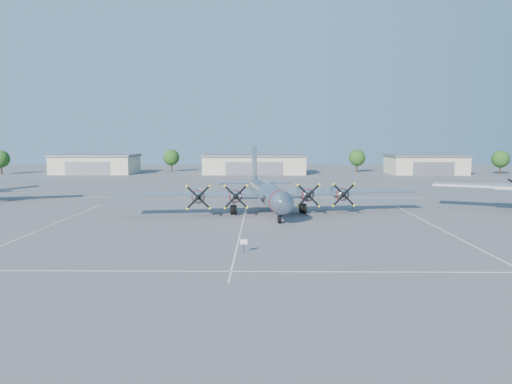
{
  "coord_description": "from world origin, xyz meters",
  "views": [
    {
      "loc": [
        2.38,
        -58.61,
        10.01
      ],
      "look_at": [
        1.51,
        4.02,
        3.2
      ],
      "focal_mm": 35.0,
      "sensor_mm": 36.0,
      "label": 1
    }
  ],
  "objects_px": {
    "hangar_center": "(255,164)",
    "tree_west": "(171,157)",
    "tree_far_west": "(1,159)",
    "hangar_east": "(425,164)",
    "main_bomber_b29": "(266,212)",
    "hangar_west": "(96,164)",
    "tree_far_east": "(501,159)",
    "info_placard": "(244,243)",
    "tree_east": "(357,158)"
  },
  "relations": [
    {
      "from": "hangar_west",
      "to": "info_placard",
      "type": "distance_m",
      "value": 107.99
    },
    {
      "from": "tree_far_west",
      "to": "info_placard",
      "type": "xyz_separation_m",
      "value": [
        70.71,
        -93.85,
        -3.37
      ]
    },
    {
      "from": "tree_east",
      "to": "tree_far_east",
      "type": "distance_m",
      "value": 38.83
    },
    {
      "from": "hangar_east",
      "to": "tree_far_west",
      "type": "distance_m",
      "value": 118.08
    },
    {
      "from": "tree_west",
      "to": "info_placard",
      "type": "height_order",
      "value": "tree_west"
    },
    {
      "from": "hangar_west",
      "to": "tree_far_east",
      "type": "distance_m",
      "value": 113.03
    },
    {
      "from": "tree_far_east",
      "to": "info_placard",
      "type": "relative_size",
      "value": 5.52
    },
    {
      "from": "tree_west",
      "to": "tree_east",
      "type": "bearing_deg",
      "value": -2.08
    },
    {
      "from": "tree_far_east",
      "to": "hangar_east",
      "type": "bearing_deg",
      "value": 174.39
    },
    {
      "from": "hangar_east",
      "to": "info_placard",
      "type": "height_order",
      "value": "hangar_east"
    },
    {
      "from": "hangar_center",
      "to": "tree_west",
      "type": "distance_m",
      "value": 26.3
    },
    {
      "from": "info_placard",
      "to": "hangar_west",
      "type": "bearing_deg",
      "value": 105.02
    },
    {
      "from": "hangar_west",
      "to": "tree_far_east",
      "type": "bearing_deg",
      "value": -1.0
    },
    {
      "from": "main_bomber_b29",
      "to": "tree_west",
      "type": "bearing_deg",
      "value": 99.78
    },
    {
      "from": "tree_west",
      "to": "tree_far_east",
      "type": "height_order",
      "value": "same"
    },
    {
      "from": "hangar_center",
      "to": "tree_far_west",
      "type": "xyz_separation_m",
      "value": [
        -70.0,
        -3.96,
        1.51
      ]
    },
    {
      "from": "hangar_center",
      "to": "tree_far_west",
      "type": "bearing_deg",
      "value": -176.76
    },
    {
      "from": "hangar_west",
      "to": "main_bomber_b29",
      "type": "bearing_deg",
      "value": -56.94
    },
    {
      "from": "tree_far_west",
      "to": "main_bomber_b29",
      "type": "xyz_separation_m",
      "value": [
        72.86,
        -69.57,
        -4.22
      ]
    },
    {
      "from": "info_placard",
      "to": "tree_east",
      "type": "bearing_deg",
      "value": 64.22
    },
    {
      "from": "tree_west",
      "to": "info_placard",
      "type": "relative_size",
      "value": 5.52
    },
    {
      "from": "hangar_east",
      "to": "tree_east",
      "type": "xyz_separation_m",
      "value": [
        -18.0,
        6.04,
        1.51
      ]
    },
    {
      "from": "tree_west",
      "to": "tree_east",
      "type": "distance_m",
      "value": 55.04
    },
    {
      "from": "hangar_east",
      "to": "info_placard",
      "type": "distance_m",
      "value": 108.67
    },
    {
      "from": "hangar_east",
      "to": "tree_far_west",
      "type": "bearing_deg",
      "value": -178.08
    },
    {
      "from": "main_bomber_b29",
      "to": "info_placard",
      "type": "bearing_deg",
      "value": -104.15
    },
    {
      "from": "tree_far_west",
      "to": "tree_east",
      "type": "xyz_separation_m",
      "value": [
        100.0,
        10.0,
        0.0
      ]
    },
    {
      "from": "hangar_east",
      "to": "tree_east",
      "type": "relative_size",
      "value": 3.1
    },
    {
      "from": "hangar_west",
      "to": "tree_far_west",
      "type": "height_order",
      "value": "tree_far_west"
    },
    {
      "from": "tree_far_west",
      "to": "tree_far_east",
      "type": "height_order",
      "value": "same"
    },
    {
      "from": "hangar_center",
      "to": "tree_west",
      "type": "bearing_deg",
      "value": 162.18
    },
    {
      "from": "tree_far_west",
      "to": "tree_far_east",
      "type": "relative_size",
      "value": 1.0
    },
    {
      "from": "tree_east",
      "to": "tree_far_west",
      "type": "bearing_deg",
      "value": -174.29
    },
    {
      "from": "tree_east",
      "to": "main_bomber_b29",
      "type": "height_order",
      "value": "tree_east"
    },
    {
      "from": "tree_far_west",
      "to": "tree_west",
      "type": "distance_m",
      "value": 46.57
    },
    {
      "from": "tree_far_west",
      "to": "tree_far_east",
      "type": "bearing_deg",
      "value": 0.83
    },
    {
      "from": "tree_far_west",
      "to": "hangar_east",
      "type": "bearing_deg",
      "value": 1.92
    },
    {
      "from": "main_bomber_b29",
      "to": "hangar_center",
      "type": "bearing_deg",
      "value": 83.15
    },
    {
      "from": "hangar_center",
      "to": "hangar_east",
      "type": "distance_m",
      "value": 48.0
    },
    {
      "from": "tree_west",
      "to": "tree_far_east",
      "type": "xyz_separation_m",
      "value": [
        93.0,
        -10.0,
        0.0
      ]
    },
    {
      "from": "tree_far_west",
      "to": "tree_east",
      "type": "bearing_deg",
      "value": 5.71
    },
    {
      "from": "main_bomber_b29",
      "to": "tree_far_west",
      "type": "bearing_deg",
      "value": 127.25
    },
    {
      "from": "hangar_east",
      "to": "tree_far_east",
      "type": "xyz_separation_m",
      "value": [
        20.0,
        -1.96,
        1.51
      ]
    },
    {
      "from": "hangar_west",
      "to": "hangar_center",
      "type": "distance_m",
      "value": 45.0
    },
    {
      "from": "tree_far_west",
      "to": "tree_far_east",
      "type": "distance_m",
      "value": 138.01
    },
    {
      "from": "hangar_east",
      "to": "main_bomber_b29",
      "type": "distance_m",
      "value": 86.33
    },
    {
      "from": "tree_west",
      "to": "info_placard",
      "type": "xyz_separation_m",
      "value": [
        25.71,
        -105.85,
        -3.37
      ]
    },
    {
      "from": "tree_west",
      "to": "hangar_west",
      "type": "bearing_deg",
      "value": -158.11
    },
    {
      "from": "hangar_east",
      "to": "main_bomber_b29",
      "type": "xyz_separation_m",
      "value": [
        -45.14,
        -73.54,
        -2.71
      ]
    },
    {
      "from": "tree_far_west",
      "to": "tree_west",
      "type": "relative_size",
      "value": 1.0
    }
  ]
}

